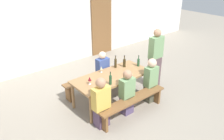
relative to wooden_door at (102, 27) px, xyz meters
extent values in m
plane|color=gray|center=(-1.90, -2.91, -1.05)|extent=(24.00, 24.00, 0.00)
cube|color=silver|center=(-1.90, 0.14, 0.55)|extent=(14.00, 0.20, 3.20)
cube|color=brown|center=(0.00, 0.00, 0.00)|extent=(0.90, 0.06, 2.10)
cube|color=#9E7247|center=(-1.90, -2.91, -0.33)|extent=(1.99, 0.88, 0.05)
cylinder|color=#9E7247|center=(-2.82, -3.29, -0.70)|extent=(0.07, 0.07, 0.70)
cylinder|color=#9E7247|center=(-0.99, -3.29, -0.70)|extent=(0.07, 0.07, 0.70)
cylinder|color=#9E7247|center=(-2.82, -2.53, -0.70)|extent=(0.07, 0.07, 0.70)
cylinder|color=#9E7247|center=(-0.99, -2.53, -0.70)|extent=(0.07, 0.07, 0.70)
cube|color=brown|center=(-1.90, -3.65, -0.62)|extent=(1.89, 0.30, 0.04)
cube|color=brown|center=(-2.75, -3.65, -0.84)|extent=(0.06, 0.24, 0.41)
cube|color=brown|center=(-1.06, -3.65, -0.84)|extent=(0.06, 0.24, 0.41)
cube|color=brown|center=(-1.90, -2.17, -0.62)|extent=(1.89, 0.30, 0.04)
cube|color=brown|center=(-2.75, -2.17, -0.84)|extent=(0.06, 0.24, 0.41)
cube|color=brown|center=(-1.06, -2.17, -0.84)|extent=(0.06, 0.24, 0.41)
cylinder|color=#234C2D|center=(-2.21, -3.22, -0.19)|extent=(0.06, 0.06, 0.22)
cylinder|color=#234C2D|center=(-2.21, -3.22, -0.04)|extent=(0.02, 0.02, 0.09)
cylinder|color=black|center=(-2.21, -3.22, 0.01)|extent=(0.02, 0.02, 0.01)
cylinder|color=#332814|center=(-1.32, -2.72, -0.19)|extent=(0.07, 0.07, 0.22)
cylinder|color=#332814|center=(-1.32, -2.72, -0.04)|extent=(0.03, 0.03, 0.10)
cylinder|color=black|center=(-1.32, -2.72, 0.02)|extent=(0.03, 0.03, 0.01)
cylinder|color=#332814|center=(-1.53, -2.61, -0.18)|extent=(0.07, 0.07, 0.24)
cylinder|color=#332814|center=(-1.53, -2.61, -0.02)|extent=(0.02, 0.02, 0.09)
cylinder|color=black|center=(-1.53, -2.61, 0.04)|extent=(0.03, 0.03, 0.01)
cylinder|color=#234C2D|center=(-1.01, -2.93, -0.20)|extent=(0.07, 0.07, 0.21)
cylinder|color=#234C2D|center=(-1.01, -2.93, -0.05)|extent=(0.02, 0.02, 0.09)
cylinder|color=black|center=(-1.01, -2.93, 0.00)|extent=(0.03, 0.03, 0.01)
cylinder|color=silver|center=(-1.99, -2.60, -0.30)|extent=(0.06, 0.06, 0.01)
cylinder|color=silver|center=(-1.99, -2.60, -0.26)|extent=(0.01, 0.01, 0.07)
cone|color=beige|center=(-1.99, -2.60, -0.18)|extent=(0.06, 0.06, 0.09)
cylinder|color=silver|center=(-2.57, -2.92, -0.30)|extent=(0.06, 0.06, 0.01)
cylinder|color=silver|center=(-2.57, -2.92, -0.25)|extent=(0.01, 0.01, 0.09)
cone|color=maroon|center=(-2.57, -2.92, -0.16)|extent=(0.08, 0.08, 0.10)
cube|color=#533E58|center=(-2.69, -3.50, -0.83)|extent=(0.29, 0.24, 0.45)
cube|color=gold|center=(-2.69, -3.50, -0.35)|extent=(0.38, 0.20, 0.51)
sphere|color=#A87A5B|center=(-2.69, -3.50, 0.02)|extent=(0.22, 0.22, 0.22)
cube|color=#534367|center=(-1.94, -3.50, -0.83)|extent=(0.26, 0.24, 0.45)
cube|color=#729966|center=(-1.94, -3.50, -0.37)|extent=(0.35, 0.20, 0.46)
sphere|color=#A87A5B|center=(-1.94, -3.50, -0.03)|extent=(0.21, 0.21, 0.21)
cube|color=#4A4A3A|center=(-1.13, -3.50, -0.83)|extent=(0.25, 0.24, 0.45)
cube|color=#729966|center=(-1.13, -3.50, -0.34)|extent=(0.34, 0.20, 0.51)
sphere|color=beige|center=(-1.13, -3.50, 0.02)|extent=(0.22, 0.22, 0.22)
cube|color=#353A33|center=(-1.74, -2.32, -0.83)|extent=(0.25, 0.24, 0.45)
cube|color=#384C8C|center=(-1.74, -2.32, -0.34)|extent=(0.34, 0.20, 0.52)
sphere|color=beige|center=(-1.74, -2.32, 0.02)|extent=(0.19, 0.19, 0.19)
cube|color=#574145|center=(-0.46, -3.04, -0.61)|extent=(0.31, 0.24, 0.89)
cube|color=#729966|center=(-0.46, -3.04, 0.14)|extent=(0.41, 0.20, 0.60)
sphere|color=#A87A5B|center=(-0.46, -3.04, 0.54)|extent=(0.21, 0.21, 0.21)
camera|label=1|loc=(-5.09, -6.75, 2.25)|focal=36.53mm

